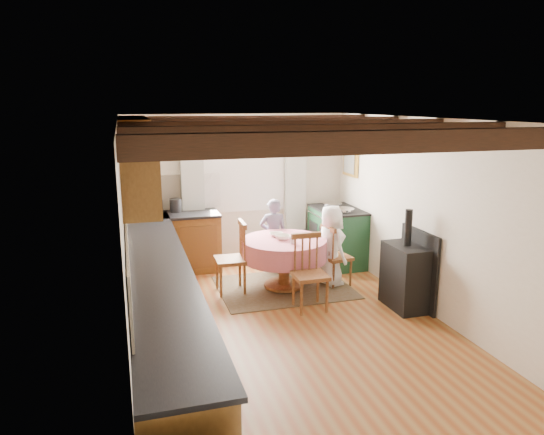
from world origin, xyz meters
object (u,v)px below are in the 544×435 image
object	(u,v)px
chair_near	(310,273)
child_right	(331,246)
chair_right	(337,255)
cup	(293,240)
aga_range	(337,236)
chair_left	(230,257)
dining_table	(284,264)
child_far	(273,236)
cast_iron_stove	(406,259)

from	to	relation	value
chair_near	child_right	world-z (taller)	child_right
chair_right	cup	xyz separation A→B (m)	(-0.72, -0.17, 0.32)
aga_range	child_right	world-z (taller)	child_right
cup	chair_near	bearing A→B (deg)	-85.93
chair_left	aga_range	xyz separation A→B (m)	(1.91, 0.73, -0.03)
chair_left	aga_range	distance (m)	2.05
dining_table	child_far	world-z (taller)	child_far
child_far	cup	bearing A→B (deg)	100.66
chair_near	chair_right	size ratio (longest dim) A/B	1.09
cast_iron_stove	dining_table	bearing A→B (deg)	139.00
cast_iron_stove	aga_range	bearing A→B (deg)	93.31
cup	cast_iron_stove	bearing A→B (deg)	-35.22
chair_left	chair_right	world-z (taller)	chair_left
aga_range	child_far	size ratio (longest dim) A/B	0.88
chair_near	cup	size ratio (longest dim) A/B	9.31
dining_table	child_right	size ratio (longest dim) A/B	1.01
aga_range	cast_iron_stove	xyz separation A→B (m)	(0.11, -1.90, 0.17)
dining_table	cast_iron_stove	world-z (taller)	cast_iron_stove
aga_range	cast_iron_stove	size ratio (longest dim) A/B	0.79
aga_range	cast_iron_stove	bearing A→B (deg)	-86.69
chair_near	child_right	xyz separation A→B (m)	(0.60, 0.75, 0.10)
dining_table	chair_left	size ratio (longest dim) A/B	1.19
dining_table	aga_range	world-z (taller)	aga_range
child_far	child_right	size ratio (longest dim) A/B	0.99
chair_right	aga_range	xyz separation A→B (m)	(0.38, 0.87, 0.03)
dining_table	chair_left	world-z (taller)	chair_left
dining_table	cast_iron_stove	distance (m)	1.70
cup	child_right	bearing A→B (deg)	16.12
chair_right	child_right	bearing A→B (deg)	70.75
chair_near	chair_left	xyz separation A→B (m)	(-0.84, 0.88, 0.02)
chair_right	cast_iron_stove	distance (m)	1.16
chair_right	child_far	xyz separation A→B (m)	(-0.71, 0.79, 0.14)
dining_table	cast_iron_stove	size ratio (longest dim) A/B	0.92
chair_near	chair_left	bearing A→B (deg)	134.18
chair_right	chair_near	bearing A→B (deg)	127.87
chair_near	chair_left	world-z (taller)	chair_left
dining_table	cup	bearing A→B (deg)	-78.92
cup	dining_table	bearing A→B (deg)	101.08
dining_table	cup	size ratio (longest dim) A/B	11.41
dining_table	cast_iron_stove	bearing A→B (deg)	-41.00
cast_iron_stove	child_far	distance (m)	2.19
child_right	dining_table	bearing A→B (deg)	75.01
chair_near	chair_left	distance (m)	1.22
aga_range	child_far	bearing A→B (deg)	-175.81
child_far	cup	size ratio (longest dim) A/B	11.14
dining_table	aga_range	bearing A→B (deg)	34.70
chair_right	cast_iron_stove	size ratio (longest dim) A/B	0.69
chair_near	child_far	world-z (taller)	child_far
child_far	chair_right	bearing A→B (deg)	143.31
aga_range	cup	bearing A→B (deg)	-136.83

